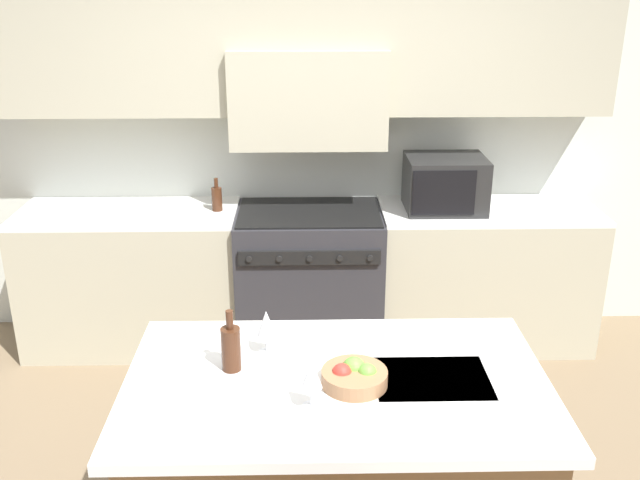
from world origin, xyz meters
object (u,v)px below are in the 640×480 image
object	(u,v)px
wine_bottle	(231,347)
wine_glass_near	(312,376)
range_stove	(309,279)
microwave	(445,184)
fruit_bowl	(354,376)
oil_bottle_on_counter	(217,198)
wine_glass_far	(266,324)

from	to	relation	value
wine_bottle	wine_glass_near	xyz separation A→B (m)	(0.31, -0.27, 0.03)
range_stove	microwave	size ratio (longest dim) A/B	1.90
fruit_bowl	microwave	bearing A→B (deg)	70.62
range_stove	wine_bottle	size ratio (longest dim) A/B	3.71
wine_glass_near	oil_bottle_on_counter	bearing A→B (deg)	104.96
range_stove	wine_glass_near	world-z (taller)	wine_glass_near
wine_glass_near	microwave	bearing A→B (deg)	68.08
microwave	wine_glass_far	size ratio (longest dim) A/B	2.61
wine_glass_far	oil_bottle_on_counter	bearing A→B (deg)	102.74
range_stove	wine_glass_far	xyz separation A→B (m)	(-0.19, -1.76, 0.59)
wine_bottle	wine_glass_near	size ratio (longest dim) A/B	1.34
range_stove	fruit_bowl	bearing A→B (deg)	-85.56
wine_glass_far	fruit_bowl	distance (m)	0.43
microwave	wine_glass_near	xyz separation A→B (m)	(-0.87, -2.17, -0.06)
microwave	wine_bottle	bearing A→B (deg)	-121.86
microwave	fruit_bowl	size ratio (longest dim) A/B	1.98
range_stove	fruit_bowl	world-z (taller)	fruit_bowl
wine_glass_far	wine_glass_near	bearing A→B (deg)	-65.59
wine_bottle	microwave	bearing A→B (deg)	58.14
range_stove	fruit_bowl	size ratio (longest dim) A/B	3.76
microwave	fruit_bowl	xyz separation A→B (m)	(-0.71, -2.03, -0.15)
range_stove	microwave	bearing A→B (deg)	1.23
wine_glass_far	oil_bottle_on_counter	distance (m)	1.83
wine_bottle	wine_glass_far	distance (m)	0.19
wine_bottle	wine_glass_near	world-z (taller)	wine_bottle
wine_bottle	range_stove	bearing A→B (deg)	80.46
microwave	oil_bottle_on_counter	size ratio (longest dim) A/B	2.32
wine_bottle	oil_bottle_on_counter	world-z (taller)	wine_bottle
range_stove	microwave	xyz separation A→B (m)	(0.87, 0.02, 0.65)
range_stove	wine_glass_near	xyz separation A→B (m)	(-0.01, -2.16, 0.59)
fruit_bowl	wine_bottle	bearing A→B (deg)	166.16
microwave	oil_bottle_on_counter	xyz separation A→B (m)	(-1.46, 0.00, -0.09)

